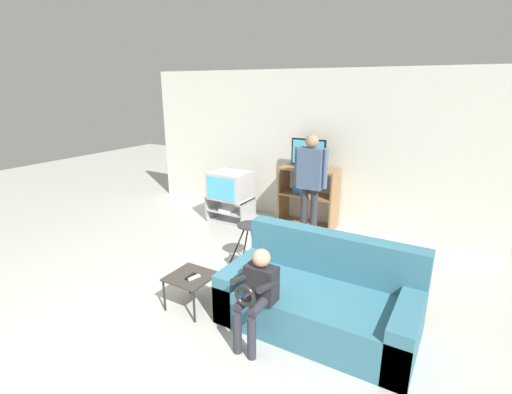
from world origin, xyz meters
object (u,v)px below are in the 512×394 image
snack_table (191,279)px  remote_control_black (190,276)px  television_main (230,185)px  tv_stand (230,209)px  television_flat (308,154)px  person_standing_adult (310,177)px  person_seated_child (257,290)px  folding_stool (250,232)px  remote_control_white (194,278)px  couch (320,299)px  media_shelf (308,197)px

snack_table → remote_control_black: 0.06m
television_main → remote_control_black: bearing=-64.5°
tv_stand → remote_control_black: 2.76m
television_flat → tv_stand: bearing=-159.4°
television_main → television_flat: 1.47m
person_standing_adult → person_seated_child: person_standing_adult is taller
television_flat → folding_stool: television_flat is taller
television_main → folding_stool: (1.16, -1.23, -0.20)m
remote_control_white → snack_table: bearing=175.9°
folding_stool → snack_table: (0.00, -1.23, -0.12)m
remote_control_white → couch: 1.33m
media_shelf → snack_table: media_shelf is taller
snack_table → remote_control_white: 0.09m
media_shelf → person_standing_adult: size_ratio=0.62×
snack_table → remote_control_white: size_ratio=3.19×
folding_stool → snack_table: 1.23m
tv_stand → remote_control_black: tv_stand is taller
remote_control_white → person_standing_adult: person_standing_adult is taller
television_flat → remote_control_black: 3.08m
remote_control_black → person_standing_adult: bearing=80.3°
tv_stand → television_flat: 1.70m
television_flat → snack_table: 3.07m
folding_stool → person_seated_child: size_ratio=0.61×
folding_stool → remote_control_white: size_ratio=3.91×
person_standing_adult → remote_control_black: bearing=-97.8°
tv_stand → person_standing_adult: person_standing_adult is taller
television_main → remote_control_white: bearing=-63.6°
media_shelf → remote_control_white: 2.95m
couch → person_standing_adult: person_standing_adult is taller
folding_stool → remote_control_white: 1.26m
folding_stool → television_flat: bearing=86.8°
folding_stool → remote_control_white: bearing=-86.7°
folding_stool → remote_control_black: size_ratio=3.91×
media_shelf → television_flat: (-0.03, 0.01, 0.73)m
snack_table → television_main: bearing=115.4°
television_flat → couch: television_flat is taller
snack_table → person_standing_adult: 2.52m
remote_control_black → couch: bearing=17.6°
couch → person_seated_child: (-0.41, -0.57, 0.27)m
media_shelf → couch: 2.77m
television_main → snack_table: (1.16, -2.46, -0.32)m
television_main → couch: (2.48, -2.03, -0.37)m
snack_table → remote_control_white: (0.07, -0.03, 0.05)m
person_seated_child → person_standing_adult: bearing=102.2°
television_main → media_shelf: media_shelf is taller
tv_stand → remote_control_white: bearing=-63.6°
couch → person_standing_adult: size_ratio=1.15×
snack_table → remote_control_black: bearing=-54.4°
television_main → person_standing_adult: person_standing_adult is taller
person_seated_child → television_flat: bearing=104.9°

